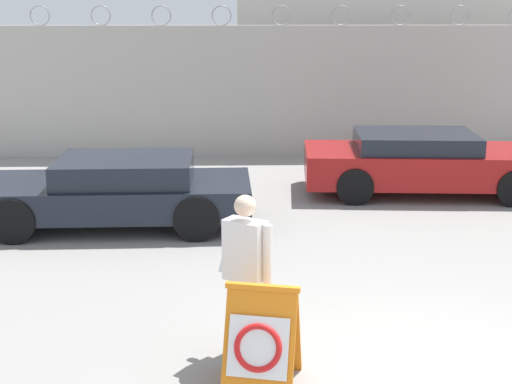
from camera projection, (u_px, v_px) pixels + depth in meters
perimeter_wall at (310, 91)px, 17.17m from camera, size 36.00×0.30×3.57m
building_block at (373, 27)px, 21.62m from camera, size 8.24×6.34×5.88m
barricade_sign at (261, 339)px, 6.67m from camera, size 0.82×0.92×1.04m
security_guard at (246, 267)px, 7.26m from camera, size 0.56×0.61×1.72m
parked_car_front_coupe at (116, 190)px, 11.74m from camera, size 4.56×2.00×1.15m
parked_car_rear_sedan at (424, 162)px, 13.78m from camera, size 4.79×2.23×1.20m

